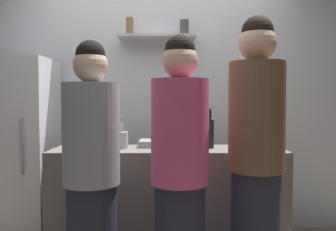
{
  "coord_description": "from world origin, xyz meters",
  "views": [
    {
      "loc": [
        0.1,
        -2.25,
        1.26
      ],
      "look_at": [
        0.1,
        0.52,
        1.15
      ],
      "focal_mm": 37.55,
      "sensor_mm": 36.0,
      "label": 1
    }
  ],
  "objects_px": {
    "water_bottle_plastic": "(86,131)",
    "wine_bottle_amber_glass": "(250,131)",
    "baking_pan": "(161,143)",
    "person_pink_top": "(180,177)",
    "refrigerator": "(18,151)",
    "person_brown_jacket": "(256,162)",
    "wine_bottle_green_glass": "(118,130)",
    "utensil_holder": "(122,140)",
    "person_grey_hoodie": "(92,178)",
    "wine_bottle_dark_glass": "(210,132)"
  },
  "relations": [
    {
      "from": "refrigerator",
      "to": "person_brown_jacket",
      "type": "bearing_deg",
      "value": -27.49
    },
    {
      "from": "wine_bottle_amber_glass",
      "to": "utensil_holder",
      "type": "bearing_deg",
      "value": -171.91
    },
    {
      "from": "wine_bottle_green_glass",
      "to": "water_bottle_plastic",
      "type": "xyz_separation_m",
      "value": [
        -0.28,
        0.04,
        -0.01
      ]
    },
    {
      "from": "baking_pan",
      "to": "water_bottle_plastic",
      "type": "xyz_separation_m",
      "value": [
        -0.66,
        0.22,
        0.08
      ]
    },
    {
      "from": "utensil_holder",
      "to": "wine_bottle_dark_glass",
      "type": "distance_m",
      "value": 0.68
    },
    {
      "from": "utensil_holder",
      "to": "person_brown_jacket",
      "type": "xyz_separation_m",
      "value": [
        0.9,
        -0.56,
        -0.07
      ]
    },
    {
      "from": "wine_bottle_green_glass",
      "to": "person_brown_jacket",
      "type": "xyz_separation_m",
      "value": [
        0.97,
        -0.87,
        -0.13
      ]
    },
    {
      "from": "wine_bottle_dark_glass",
      "to": "person_grey_hoodie",
      "type": "xyz_separation_m",
      "value": [
        -0.78,
        -0.61,
        -0.22
      ]
    },
    {
      "from": "refrigerator",
      "to": "utensil_holder",
      "type": "relative_size",
      "value": 7.38
    },
    {
      "from": "water_bottle_plastic",
      "to": "person_brown_jacket",
      "type": "bearing_deg",
      "value": -35.81
    },
    {
      "from": "water_bottle_plastic",
      "to": "wine_bottle_green_glass",
      "type": "bearing_deg",
      "value": -7.29
    },
    {
      "from": "water_bottle_plastic",
      "to": "person_pink_top",
      "type": "xyz_separation_m",
      "value": [
        0.79,
        -0.98,
        -0.19
      ]
    },
    {
      "from": "person_pink_top",
      "to": "person_brown_jacket",
      "type": "height_order",
      "value": "person_brown_jacket"
    },
    {
      "from": "person_grey_hoodie",
      "to": "person_brown_jacket",
      "type": "height_order",
      "value": "person_brown_jacket"
    },
    {
      "from": "wine_bottle_amber_glass",
      "to": "baking_pan",
      "type": "bearing_deg",
      "value": -178.02
    },
    {
      "from": "wine_bottle_dark_glass",
      "to": "wine_bottle_amber_glass",
      "type": "xyz_separation_m",
      "value": [
        0.34,
        0.14,
        -0.0
      ]
    },
    {
      "from": "refrigerator",
      "to": "water_bottle_plastic",
      "type": "bearing_deg",
      "value": -6.41
    },
    {
      "from": "person_pink_top",
      "to": "water_bottle_plastic",
      "type": "bearing_deg",
      "value": 140.18
    },
    {
      "from": "utensil_holder",
      "to": "water_bottle_plastic",
      "type": "height_order",
      "value": "water_bottle_plastic"
    },
    {
      "from": "person_brown_jacket",
      "to": "refrigerator",
      "type": "bearing_deg",
      "value": -105.16
    },
    {
      "from": "wine_bottle_dark_glass",
      "to": "water_bottle_plastic",
      "type": "bearing_deg",
      "value": 162.18
    },
    {
      "from": "person_brown_jacket",
      "to": "person_pink_top",
      "type": "bearing_deg",
      "value": -68.31
    },
    {
      "from": "utensil_holder",
      "to": "water_bottle_plastic",
      "type": "distance_m",
      "value": 0.5
    },
    {
      "from": "water_bottle_plastic",
      "to": "wine_bottle_amber_glass",
      "type": "bearing_deg",
      "value": -8.17
    },
    {
      "from": "person_grey_hoodie",
      "to": "person_brown_jacket",
      "type": "distance_m",
      "value": 1.0
    },
    {
      "from": "baking_pan",
      "to": "utensil_holder",
      "type": "bearing_deg",
      "value": -158.11
    },
    {
      "from": "wine_bottle_dark_glass",
      "to": "person_pink_top",
      "type": "xyz_separation_m",
      "value": [
        -0.25,
        -0.65,
        -0.21
      ]
    },
    {
      "from": "baking_pan",
      "to": "person_pink_top",
      "type": "xyz_separation_m",
      "value": [
        0.13,
        -0.76,
        -0.11
      ]
    },
    {
      "from": "utensil_holder",
      "to": "person_grey_hoodie",
      "type": "relative_size",
      "value": 0.14
    },
    {
      "from": "wine_bottle_dark_glass",
      "to": "person_grey_hoodie",
      "type": "distance_m",
      "value": 1.02
    },
    {
      "from": "refrigerator",
      "to": "utensil_holder",
      "type": "height_order",
      "value": "refrigerator"
    },
    {
      "from": "baking_pan",
      "to": "person_brown_jacket",
      "type": "distance_m",
      "value": 0.91
    },
    {
      "from": "utensil_holder",
      "to": "wine_bottle_amber_glass",
      "type": "relative_size",
      "value": 0.69
    },
    {
      "from": "refrigerator",
      "to": "person_pink_top",
      "type": "xyz_separation_m",
      "value": [
        1.4,
        -1.05,
        -0.0
      ]
    },
    {
      "from": "person_grey_hoodie",
      "to": "refrigerator",
      "type": "bearing_deg",
      "value": -64.75
    },
    {
      "from": "refrigerator",
      "to": "wine_bottle_amber_glass",
      "type": "relative_size",
      "value": 5.07
    },
    {
      "from": "person_grey_hoodie",
      "to": "baking_pan",
      "type": "bearing_deg",
      "value": -134.54
    },
    {
      "from": "refrigerator",
      "to": "baking_pan",
      "type": "bearing_deg",
      "value": -12.91
    },
    {
      "from": "water_bottle_plastic",
      "to": "refrigerator",
      "type": "bearing_deg",
      "value": 173.59
    },
    {
      "from": "water_bottle_plastic",
      "to": "wine_bottle_dark_glass",
      "type": "bearing_deg",
      "value": -17.82
    },
    {
      "from": "wine_bottle_amber_glass",
      "to": "person_brown_jacket",
      "type": "relative_size",
      "value": 0.18
    },
    {
      "from": "wine_bottle_dark_glass",
      "to": "person_grey_hoodie",
      "type": "bearing_deg",
      "value": -142.01
    },
    {
      "from": "person_brown_jacket",
      "to": "person_grey_hoodie",
      "type": "bearing_deg",
      "value": -75.43
    },
    {
      "from": "utensil_holder",
      "to": "person_brown_jacket",
      "type": "relative_size",
      "value": 0.12
    },
    {
      "from": "baking_pan",
      "to": "person_grey_hoodie",
      "type": "height_order",
      "value": "person_grey_hoodie"
    },
    {
      "from": "refrigerator",
      "to": "person_brown_jacket",
      "type": "relative_size",
      "value": 0.92
    },
    {
      "from": "baking_pan",
      "to": "utensil_holder",
      "type": "height_order",
      "value": "utensil_holder"
    },
    {
      "from": "wine_bottle_green_glass",
      "to": "person_pink_top",
      "type": "height_order",
      "value": "person_pink_top"
    },
    {
      "from": "wine_bottle_green_glass",
      "to": "wine_bottle_amber_glass",
      "type": "bearing_deg",
      "value": -8.39
    },
    {
      "from": "baking_pan",
      "to": "water_bottle_plastic",
      "type": "distance_m",
      "value": 0.7
    }
  ]
}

